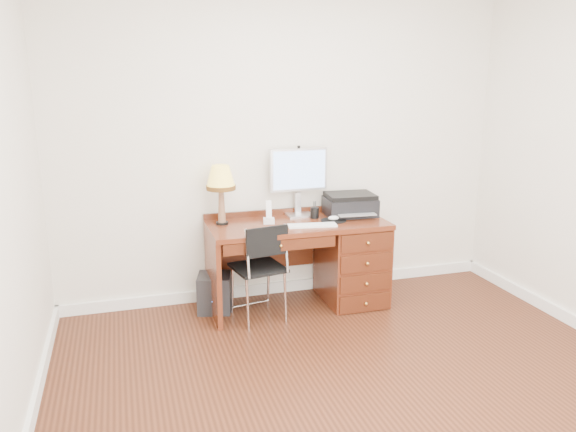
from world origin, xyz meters
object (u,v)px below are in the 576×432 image
object	(u,v)px
printer	(350,204)
equipment_box	(215,293)
leg_lamp	(221,181)
phone	(269,217)
monitor	(299,174)
desk	(332,257)
chair	(260,263)

from	to	relation	value
printer	equipment_box	world-z (taller)	printer
leg_lamp	phone	world-z (taller)	leg_lamp
printer	phone	bearing A→B (deg)	-169.88
monitor	printer	xyz separation A→B (m)	(0.44, -0.12, -0.28)
desk	equipment_box	world-z (taller)	desk
leg_lamp	monitor	bearing A→B (deg)	8.67
desk	chair	distance (m)	0.74
desk	monitor	bearing A→B (deg)	135.64
phone	printer	bearing A→B (deg)	16.61
monitor	printer	size ratio (longest dim) A/B	1.29
leg_lamp	phone	bearing A→B (deg)	-12.32
printer	leg_lamp	bearing A→B (deg)	-175.85
printer	desk	bearing A→B (deg)	-146.14
printer	leg_lamp	world-z (taller)	leg_lamp
phone	chair	xyz separation A→B (m)	(-0.15, -0.26, -0.31)
desk	phone	bearing A→B (deg)	175.89
leg_lamp	phone	size ratio (longest dim) A/B	2.56
monitor	leg_lamp	world-z (taller)	monitor
monitor	phone	distance (m)	0.49
desk	chair	bearing A→B (deg)	-162.85
monitor	chair	bearing A→B (deg)	-137.91
desk	leg_lamp	world-z (taller)	leg_lamp
monitor	printer	world-z (taller)	monitor
monitor	phone	size ratio (longest dim) A/B	3.08
leg_lamp	equipment_box	xyz separation A→B (m)	(-0.09, -0.03, -0.95)
desk	chair	xyz separation A→B (m)	(-0.71, -0.22, 0.09)
monitor	chair	size ratio (longest dim) A/B	0.72
equipment_box	monitor	bearing A→B (deg)	24.10
desk	printer	distance (m)	0.49
phone	leg_lamp	bearing A→B (deg)	178.86
printer	monitor	bearing A→B (deg)	169.56
monitor	printer	bearing A→B (deg)	-16.79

